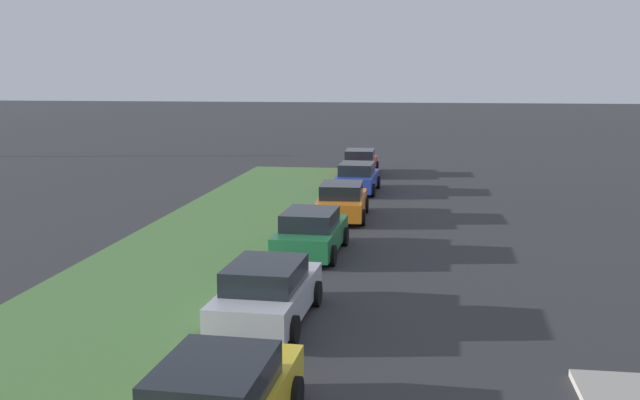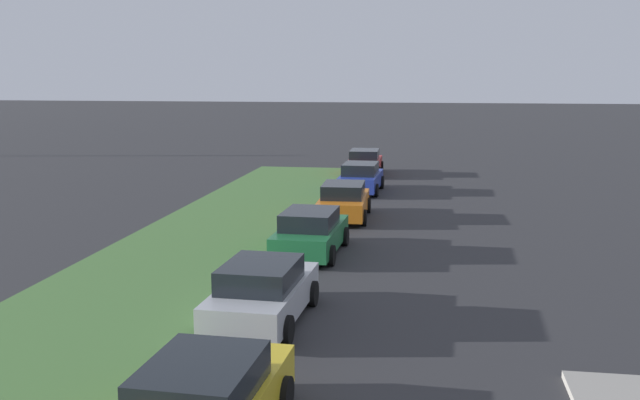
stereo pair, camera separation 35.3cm
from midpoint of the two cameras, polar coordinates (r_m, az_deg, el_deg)
name	(u,v)px [view 2 (the right image)]	position (r m, az deg, el deg)	size (l,w,h in m)	color
grass_median	(68,344)	(16.71, -18.59, -10.64)	(60.00, 6.00, 0.12)	#477238
parked_car_silver	(262,292)	(17.20, -3.94, -7.23)	(4.36, 2.14, 1.47)	#B2B5BA
parked_car_green	(311,233)	(23.49, -0.32, -2.57)	(4.35, 2.12, 1.47)	#1E6B38
parked_car_orange	(344,201)	(29.30, 2.21, -0.10)	(4.36, 2.13, 1.47)	orange
parked_car_blue	(361,178)	(35.98, 3.48, 1.74)	(4.34, 2.10, 1.47)	#23389E
parked_car_red	(365,162)	(42.39, 3.76, 2.96)	(4.34, 2.09, 1.47)	red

